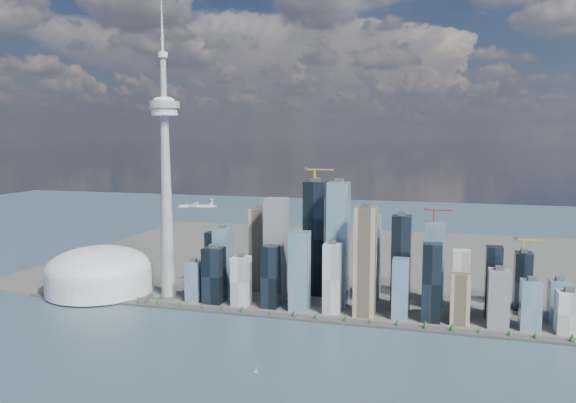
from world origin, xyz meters
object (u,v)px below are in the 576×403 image
(needle_tower, at_px, (166,171))
(dome_stadium, at_px, (100,272))
(sailboat_west, at_px, (256,370))
(airplane, at_px, (197,206))

(needle_tower, bearing_deg, dome_stadium, -175.91)
(dome_stadium, height_order, sailboat_west, dome_stadium)
(needle_tower, xyz_separation_m, dome_stadium, (-140.00, -10.00, -196.40))
(dome_stadium, bearing_deg, needle_tower, 4.09)
(needle_tower, distance_m, dome_stadium, 241.40)
(airplane, height_order, sailboat_west, airplane)
(dome_stadium, relative_size, sailboat_west, 21.55)
(needle_tower, bearing_deg, sailboat_west, -46.02)
(needle_tower, relative_size, airplane, 9.11)
(needle_tower, distance_m, sailboat_west, 450.91)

